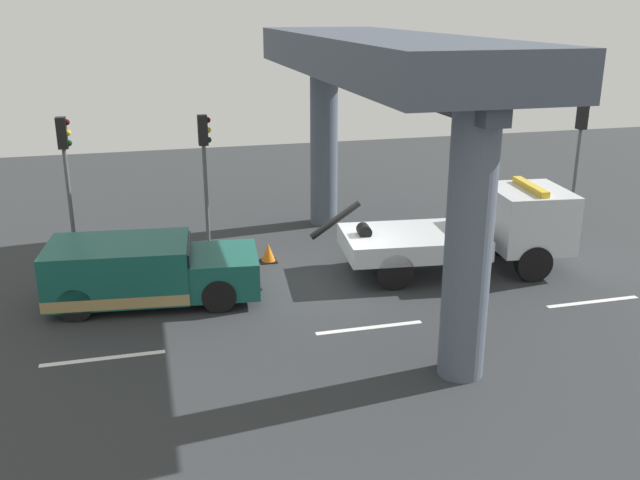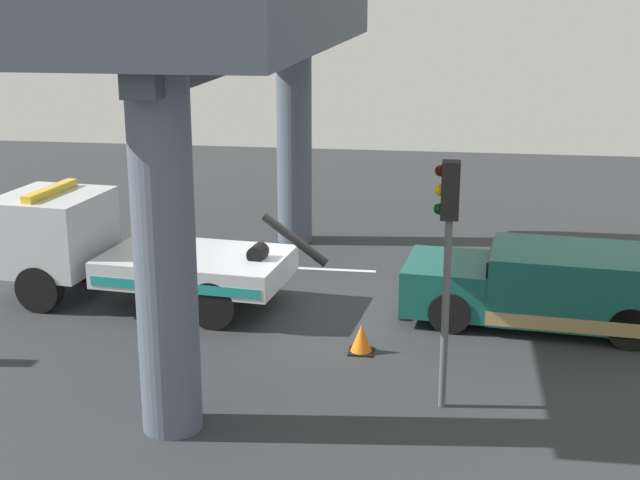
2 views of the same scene
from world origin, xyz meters
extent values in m
cube|color=#2D3033|center=(0.00, 0.00, -0.05)|extent=(60.00, 40.00, 0.10)
cube|color=silver|center=(-6.00, -2.96, 0.00)|extent=(2.60, 0.16, 0.01)
cube|color=silver|center=(0.00, -2.96, 0.00)|extent=(2.60, 0.16, 0.01)
cube|color=silver|center=(6.00, -2.96, 0.00)|extent=(2.60, 0.16, 0.01)
cube|color=silver|center=(2.27, 0.12, 0.93)|extent=(4.07, 2.78, 0.55)
cube|color=silver|center=(5.58, -0.22, 1.48)|extent=(2.27, 2.50, 1.65)
cube|color=black|center=(6.19, -0.29, 1.84)|extent=(0.29, 2.20, 0.66)
cube|color=teal|center=(2.40, 1.32, 0.84)|extent=(3.63, 0.40, 0.20)
cylinder|color=black|center=(0.09, 0.34, 1.66)|extent=(1.42, 0.32, 1.07)
cylinder|color=black|center=(0.89, 0.26, 1.32)|extent=(0.40, 0.48, 0.36)
cube|color=yellow|center=(5.58, -0.22, 2.38)|extent=(0.44, 1.93, 0.16)
cylinder|color=black|center=(5.49, 0.83, 0.50)|extent=(1.03, 0.42, 1.00)
cylinder|color=black|center=(5.28, -1.24, 0.50)|extent=(1.03, 0.42, 1.00)
cylinder|color=black|center=(1.61, 1.23, 0.50)|extent=(1.03, 0.42, 1.00)
cylinder|color=black|center=(1.40, -0.84, 0.50)|extent=(1.03, 0.42, 1.00)
cube|color=#145147|center=(-5.62, 0.07, 0.91)|extent=(3.66, 2.54, 1.35)
cube|color=#145147|center=(-3.04, -0.20, 0.71)|extent=(1.94, 2.28, 0.95)
cube|color=black|center=(-3.88, -0.11, 1.20)|extent=(0.26, 1.93, 0.59)
cube|color=#9E8451|center=(-5.62, 0.07, 0.41)|extent=(3.69, 2.56, 0.28)
cylinder|color=black|center=(-3.09, 0.77, 0.42)|extent=(0.86, 0.37, 0.84)
cylinder|color=black|center=(-3.29, -1.14, 0.42)|extent=(0.86, 0.37, 0.84)
cylinder|color=black|center=(-6.46, 1.12, 0.42)|extent=(0.86, 0.37, 0.84)
cylinder|color=black|center=(-6.66, -0.79, 0.42)|extent=(0.86, 0.37, 0.84)
cylinder|color=#4C5666|center=(1.13, 5.44, 2.76)|extent=(0.93, 0.93, 5.52)
cylinder|color=#4C5666|center=(1.13, -5.44, 2.76)|extent=(0.93, 0.93, 5.52)
cube|color=#414956|center=(1.13, 0.00, 6.01)|extent=(3.60, 12.88, 0.97)
cube|color=#353C47|center=(1.13, 0.00, 5.34)|extent=(0.50, 12.48, 0.36)
cylinder|color=#515456|center=(-7.00, 4.09, 1.63)|extent=(0.12, 0.12, 3.26)
cube|color=black|center=(-7.00, 4.09, 3.71)|extent=(0.28, 0.32, 0.90)
sphere|color=#360605|center=(-6.84, 4.09, 4.01)|extent=(0.18, 0.18, 0.18)
sphere|color=gold|center=(-6.84, 4.09, 3.71)|extent=(0.18, 0.18, 0.18)
sphere|color=black|center=(-6.84, 4.09, 3.41)|extent=(0.18, 0.18, 0.18)
cylinder|color=#515456|center=(-3.00, 4.09, 1.58)|extent=(0.12, 0.12, 3.17)
cube|color=black|center=(-3.00, 4.09, 3.62)|extent=(0.28, 0.32, 0.90)
sphere|color=#360605|center=(-2.84, 4.09, 3.92)|extent=(0.18, 0.18, 0.18)
sphere|color=gold|center=(-2.84, 4.09, 3.62)|extent=(0.18, 0.18, 0.18)
sphere|color=black|center=(-2.84, 4.09, 3.32)|extent=(0.18, 0.18, 0.18)
cylinder|color=#515456|center=(10.00, 4.09, 1.55)|extent=(0.12, 0.12, 3.10)
cube|color=black|center=(10.00, 4.09, 3.55)|extent=(0.28, 0.32, 0.90)
sphere|color=#360605|center=(10.16, 4.09, 3.85)|extent=(0.18, 0.18, 0.18)
sphere|color=#3A2D06|center=(10.16, 4.09, 3.55)|extent=(0.18, 0.18, 0.18)
sphere|color=green|center=(10.16, 4.09, 3.25)|extent=(0.18, 0.18, 0.18)
cone|color=orange|center=(-1.46, 2.05, 0.28)|extent=(0.42, 0.42, 0.56)
cube|color=black|center=(-1.46, 2.05, 0.01)|extent=(0.47, 0.47, 0.03)
camera|label=1|loc=(-4.89, -17.13, 7.19)|focal=39.42mm
camera|label=2|loc=(-2.98, 17.47, 6.54)|focal=49.78mm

